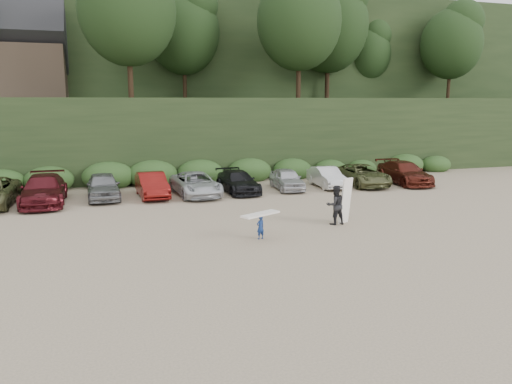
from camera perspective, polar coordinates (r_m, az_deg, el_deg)
name	(u,v)px	position (r m, az deg, el deg)	size (l,w,h in m)	color
ground	(243,235)	(21.92, -1.48, -4.91)	(120.00, 120.00, 0.00)	tan
hillside_backdrop	(148,49)	(56.79, -12.29, 15.66)	(90.00, 41.50, 28.00)	black
parked_cars	(170,184)	(30.94, -9.77, 0.88)	(34.38, 5.87, 1.65)	silver
child_surfer	(260,222)	(21.08, 0.51, -3.39)	(1.90, 1.31, 1.12)	navy
adult_surfer	(336,205)	(23.87, 9.15, -1.43)	(1.38, 0.76, 2.21)	black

